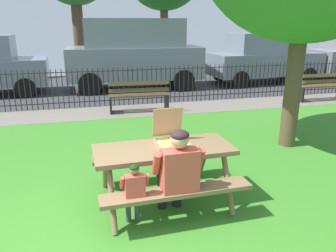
# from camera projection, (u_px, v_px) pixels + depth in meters

# --- Properties ---
(ground) EXTENTS (28.00, 10.55, 0.02)m
(ground) POSITION_uv_depth(u_px,v_px,m) (89.00, 198.00, 4.58)
(ground) COLOR #397E26
(cobblestone_walkway) EXTENTS (28.00, 1.40, 0.01)m
(cobblestone_walkway) POSITION_uv_depth(u_px,v_px,m) (85.00, 114.00, 8.82)
(cobblestone_walkway) COLOR slate
(street_asphalt) EXTENTS (28.00, 6.25, 0.01)m
(street_asphalt) POSITION_uv_depth(u_px,v_px,m) (84.00, 88.00, 12.36)
(street_asphalt) COLOR #38383D
(picnic_table_foreground) EXTENTS (1.85, 1.54, 0.79)m
(picnic_table_foreground) POSITION_uv_depth(u_px,v_px,m) (164.00, 160.00, 4.34)
(picnic_table_foreground) COLOR olive
(picnic_table_foreground) RESTS_ON ground
(pizza_box_open) EXTENTS (0.44, 0.49, 0.46)m
(pizza_box_open) POSITION_uv_depth(u_px,v_px,m) (171.00, 137.00, 4.40)
(pizza_box_open) COLOR tan
(pizza_box_open) RESTS_ON picnic_table_foreground
(adult_at_table) EXTENTS (0.62, 0.60, 1.19)m
(adult_at_table) POSITION_uv_depth(u_px,v_px,m) (177.00, 171.00, 3.87)
(adult_at_table) COLOR black
(adult_at_table) RESTS_ON ground
(child_at_table) EXTENTS (0.33, 0.32, 0.84)m
(child_at_table) POSITION_uv_depth(u_px,v_px,m) (134.00, 189.00, 3.76)
(child_at_table) COLOR #464646
(child_at_table) RESTS_ON ground
(iron_fence_streetside) EXTENTS (22.84, 0.03, 1.11)m
(iron_fence_streetside) POSITION_uv_depth(u_px,v_px,m) (84.00, 88.00, 9.30)
(iron_fence_streetside) COLOR #2D2823
(iron_fence_streetside) RESTS_ON ground
(park_bench_center) EXTENTS (1.62, 0.54, 0.85)m
(park_bench_center) POSITION_uv_depth(u_px,v_px,m) (139.00, 97.00, 8.90)
(park_bench_center) COLOR brown
(park_bench_center) RESTS_ON ground
(park_bench_right) EXTENTS (1.61, 0.49, 0.85)m
(park_bench_right) POSITION_uv_depth(u_px,v_px,m) (322.00, 87.00, 10.22)
(park_bench_right) COLOR brown
(park_bench_right) RESTS_ON ground
(parked_car_right) EXTENTS (4.75, 2.18, 2.46)m
(parked_car_right) POSITION_uv_depth(u_px,v_px,m) (134.00, 52.00, 11.84)
(parked_car_right) COLOR slate
(parked_car_right) RESTS_ON ground
(parked_car_far_right) EXTENTS (4.49, 2.11, 1.94)m
(parked_car_far_right) POSITION_uv_depth(u_px,v_px,m) (264.00, 57.00, 13.12)
(parked_car_far_right) COLOR slate
(parked_car_far_right) RESTS_ON ground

